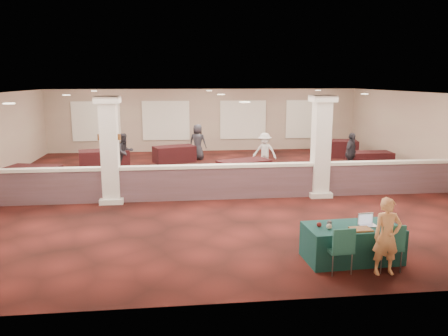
{
  "coord_description": "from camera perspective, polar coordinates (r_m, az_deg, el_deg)",
  "views": [
    {
      "loc": [
        -1.55,
        -14.66,
        3.68
      ],
      "look_at": [
        -0.13,
        -2.0,
        1.09
      ],
      "focal_mm": 35.0,
      "sensor_mm": 36.0,
      "label": 1
    }
  ],
  "objects": [
    {
      "name": "far_table_back_left",
      "position": [
        18.79,
        -15.37,
        1.05
      ],
      "size": [
        2.16,
        1.4,
        0.81
      ],
      "primitive_type": "cube",
      "rotation": [
        0.0,
        0.0,
        0.21
      ],
      "color": "black",
      "rests_on": "ground"
    },
    {
      "name": "far_table_front_left",
      "position": [
        16.65,
        -23.57,
        -0.98
      ],
      "size": [
        1.93,
        1.29,
        0.71
      ],
      "primitive_type": "cube",
      "rotation": [
        0.0,
        0.0,
        -0.25
      ],
      "color": "black",
      "rests_on": "ground"
    },
    {
      "name": "far_table_back_center",
      "position": [
        19.85,
        -6.51,
        1.82
      ],
      "size": [
        2.01,
        1.47,
        0.73
      ],
      "primitive_type": "cube",
      "rotation": [
        0.0,
        0.0,
        0.35
      ],
      "color": "black",
      "rests_on": "ground"
    },
    {
      "name": "knitting",
      "position": [
        9.18,
        17.45,
        -7.63
      ],
      "size": [
        0.42,
        0.32,
        0.03
      ],
      "primitive_type": "cube",
      "rotation": [
        0.0,
        0.0,
        0.05
      ],
      "color": "#C36F1F",
      "rests_on": "near_table"
    },
    {
      "name": "near_table",
      "position": [
        9.5,
        16.34,
        -9.38
      ],
      "size": [
        1.97,
        1.06,
        0.74
      ],
      "primitive_type": "cube",
      "rotation": [
        0.0,
        0.0,
        0.05
      ],
      "color": "#0E3330",
      "rests_on": "ground"
    },
    {
      "name": "yarn_cream",
      "position": [
        9.05,
        13.57,
        -7.43
      ],
      "size": [
        0.11,
        0.11,
        0.11
      ],
      "primitive_type": "sphere",
      "color": "#BFB79D",
      "rests_on": "near_table"
    },
    {
      "name": "attendee_c",
      "position": [
        17.77,
        16.23,
        1.8
      ],
      "size": [
        1.0,
        1.02,
        1.65
      ],
      "primitive_type": "imported",
      "rotation": [
        0.0,
        0.0,
        0.82
      ],
      "color": "black",
      "rests_on": "ground"
    },
    {
      "name": "conf_chair_main",
      "position": [
        9.14,
        20.83,
        -9.16
      ],
      "size": [
        0.49,
        0.49,
        0.97
      ],
      "rotation": [
        0.0,
        0.0,
        -0.0
      ],
      "color": "#206055",
      "rests_on": "ground"
    },
    {
      "name": "ceiling",
      "position": [
        14.75,
        -0.39,
        9.64
      ],
      "size": [
        16.0,
        16.0,
        0.02
      ],
      "primitive_type": "cube",
      "color": "white",
      "rests_on": "wall_back"
    },
    {
      "name": "yarn_grey",
      "position": [
        9.28,
        13.61,
        -6.97
      ],
      "size": [
        0.11,
        0.11,
        0.11
      ],
      "primitive_type": "sphere",
      "color": "#434448",
      "rests_on": "near_table"
    },
    {
      "name": "laptop_base",
      "position": [
        9.47,
        18.27,
        -7.15
      ],
      "size": [
        0.35,
        0.25,
        0.02
      ],
      "primitive_type": "cube",
      "rotation": [
        0.0,
        0.0,
        0.05
      ],
      "color": "silver",
      "rests_on": "near_table"
    },
    {
      "name": "column_right",
      "position": [
        14.07,
        12.53,
        2.88
      ],
      "size": [
        0.72,
        0.72,
        3.2
      ],
      "color": "silver",
      "rests_on": "ground"
    },
    {
      "name": "attendee_a",
      "position": [
        18.32,
        -12.82,
        2.06
      ],
      "size": [
        0.84,
        0.75,
        1.53
      ],
      "primitive_type": "imported",
      "rotation": [
        0.0,
        0.0,
        0.58
      ],
      "color": "black",
      "rests_on": "ground"
    },
    {
      "name": "far_table_front_right",
      "position": [
        19.21,
        18.47,
        0.96
      ],
      "size": [
        1.82,
        0.97,
        0.72
      ],
      "primitive_type": "cube",
      "rotation": [
        0.0,
        0.0,
        -0.04
      ],
      "color": "black",
      "rests_on": "ground"
    },
    {
      "name": "screen_glow",
      "position": [
        9.53,
        18.0,
        -6.35
      ],
      "size": [
        0.3,
        0.02,
        0.19
      ],
      "primitive_type": "cube",
      "rotation": [
        0.0,
        0.0,
        0.05
      ],
      "color": "silver",
      "rests_on": "near_table"
    },
    {
      "name": "far_table_front_center",
      "position": [
        16.11,
        2.64,
        -0.31
      ],
      "size": [
        2.11,
        1.57,
        0.77
      ],
      "primitive_type": "cube",
      "rotation": [
        0.0,
        0.0,
        0.37
      ],
      "color": "black",
      "rests_on": "ground"
    },
    {
      "name": "scissors",
      "position": [
        9.45,
        20.84,
        -7.39
      ],
      "size": [
        0.12,
        0.04,
        0.01
      ],
      "primitive_type": "cube",
      "rotation": [
        0.0,
        0.0,
        0.05
      ],
      "color": "red",
      "rests_on": "near_table"
    },
    {
      "name": "wall_right",
      "position": [
        17.62,
        26.51,
        3.51
      ],
      "size": [
        0.04,
        16.0,
        3.2
      ],
      "primitive_type": "cube",
      "color": "gray",
      "rests_on": "ground"
    },
    {
      "name": "attendee_b",
      "position": [
        18.01,
        5.33,
        2.15
      ],
      "size": [
        1.08,
        0.85,
        1.54
      ],
      "primitive_type": "imported",
      "rotation": [
        0.0,
        0.0,
        -0.47
      ],
      "color": "beige",
      "rests_on": "ground"
    },
    {
      "name": "ground",
      "position": [
        15.19,
        -0.37,
        -2.51
      ],
      "size": [
        16.0,
        16.0,
        0.0
      ],
      "primitive_type": "plane",
      "color": "#481612",
      "rests_on": "ground"
    },
    {
      "name": "far_table_back_right",
      "position": [
        21.71,
        14.33,
        2.48
      ],
      "size": [
        2.17,
        1.38,
        0.82
      ],
      "primitive_type": "cube",
      "rotation": [
        0.0,
        0.0,
        -0.2
      ],
      "color": "black",
      "rests_on": "ground"
    },
    {
      "name": "sconce_right",
      "position": [
        13.37,
        -13.57,
        3.96
      ],
      "size": [
        0.12,
        0.12,
        0.18
      ],
      "color": "brown",
      "rests_on": "column_left"
    },
    {
      "name": "attendee_d",
      "position": [
        20.32,
        -3.45,
        3.41
      ],
      "size": [
        0.92,
        0.7,
        1.65
      ],
      "primitive_type": "imported",
      "rotation": [
        0.0,
        0.0,
        2.78
      ],
      "color": "black",
      "rests_on": "ground"
    },
    {
      "name": "wall_back",
      "position": [
        22.81,
        -2.52,
        6.26
      ],
      "size": [
        16.0,
        0.04,
        3.2
      ],
      "primitive_type": "cube",
      "color": "gray",
      "rests_on": "ground"
    },
    {
      "name": "column_left",
      "position": [
        13.46,
        -14.69,
        2.39
      ],
      "size": [
        0.72,
        0.72,
        3.2
      ],
      "color": "silver",
      "rests_on": "ground"
    },
    {
      "name": "laptop_screen",
      "position": [
        9.53,
        17.99,
        -6.25
      ],
      "size": [
        0.33,
        0.03,
        0.22
      ],
      "primitive_type": "cube",
      "rotation": [
        0.0,
        0.0,
        0.05
      ],
      "color": "silver",
      "rests_on": "near_table"
    },
    {
      "name": "yarn_red",
      "position": [
        9.13,
        12.31,
        -7.24
      ],
      "size": [
        0.1,
        0.1,
        0.1
      ],
      "primitive_type": "sphere",
      "color": "maroon",
      "rests_on": "near_table"
    },
    {
      "name": "wall_front",
      "position": [
        7.15,
        6.44,
        -5.5
      ],
      "size": [
        16.0,
        0.04,
        3.2
      ],
      "primitive_type": "cube",
      "color": "gray",
      "rests_on": "ground"
    },
    {
      "name": "conf_chair_side",
      "position": [
        8.76,
        14.99,
        -9.82
      ],
      "size": [
        0.5,
        0.51,
        0.94
      ],
      "rotation": [
        0.0,
        0.0,
        0.07
      ],
      "color": "#206055",
      "rests_on": "ground"
    },
    {
      "name": "woman",
      "position": [
        8.94,
        20.5,
        -8.38
      ],
      "size": [
        0.55,
        0.37,
        1.51
      ],
      "primitive_type": "imported",
      "rotation": [
        0.0,
        0.0,
        -0.01
      ],
      "color": "#F3A769",
      "rests_on": "ground"
    },
    {
      "name": "sconce_left",
      "position": [
        13.45,
        -15.95,
        3.88
      ],
      "size": [
        0.12,
        0.12,
        0.18
      ],
      "color": "brown",
      "rests_on": "column_left"
    },
    {
      "name": "partition_wall",
      "position": [
        13.61,
        0.29,
        -1.72
      ],
      "size": [
        15.6,
        0.28,
        1.1
      ],
      "color": "#513737",
      "rests_on": "ground"
    }
  ]
}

